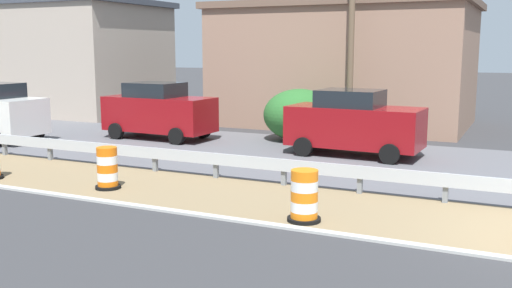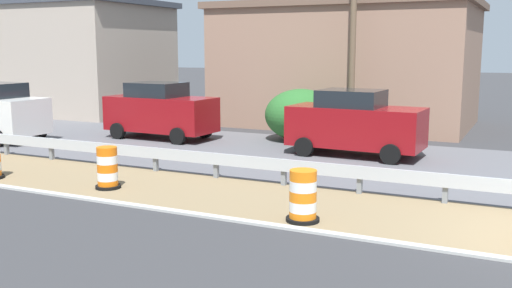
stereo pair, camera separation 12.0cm
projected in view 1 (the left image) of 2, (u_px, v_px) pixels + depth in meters
guardrail_median at (446, 181)px, 13.36m from camera, size 0.18×59.00×0.71m
traffic_barrel_close at (304, 198)px, 11.98m from camera, size 0.70×0.70×1.09m
traffic_barrel_mid at (107, 170)px, 14.78m from camera, size 0.65×0.65×1.08m
car_trailing_near_lane at (159, 111)px, 22.90m from camera, size 2.16×4.47×2.22m
car_distant_a at (354, 123)px, 19.30m from camera, size 2.23×4.46×2.19m
roadside_shop_near at (345, 64)px, 27.21m from camera, size 7.64×11.61×5.59m
roadside_shop_far at (43, 57)px, 33.29m from camera, size 7.22×14.06×6.07m
utility_pole_near at (351, 28)px, 22.40m from camera, size 0.24×1.80×8.31m
utility_pole_mid at (46, 26)px, 30.12m from camera, size 0.24×1.80×9.04m
bush_roadside at (299, 115)px, 22.45m from camera, size 2.79×2.79×2.01m
tree_roadside at (108, 12)px, 32.36m from camera, size 3.93×3.93×7.34m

